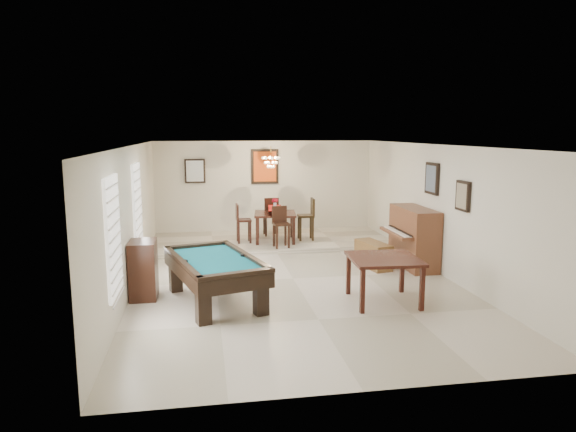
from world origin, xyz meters
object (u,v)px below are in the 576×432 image
object	(u,v)px
flower_vase	(275,203)
dining_chair_north	(271,216)
dining_chair_east	(306,219)
pool_table	(215,281)
dining_chair_west	(244,223)
piano_bench	(373,255)
chandelier	(271,158)
square_table	(383,280)
dining_table	(275,225)
apothecary_chest	(143,269)
upright_piano	(407,237)
dining_chair_south	(281,227)

from	to	relation	value
flower_vase	dining_chair_north	world-z (taller)	flower_vase
dining_chair_north	dining_chair_east	bearing A→B (deg)	136.41
pool_table	dining_chair_west	xyz separation A→B (m)	(0.82, 4.10, 0.23)
piano_bench	dining_chair_east	xyz separation A→B (m)	(-0.97, 2.44, 0.38)
dining_chair_west	chandelier	xyz separation A→B (m)	(0.72, 0.26, 1.60)
piano_bench	chandelier	xyz separation A→B (m)	(-1.83, 2.63, 1.93)
dining_chair_north	dining_chair_east	distance (m)	1.08
square_table	flower_vase	size ratio (longest dim) A/B	4.25
pool_table	square_table	world-z (taller)	square_table
flower_vase	chandelier	distance (m)	1.13
flower_vase	chandelier	size ratio (longest dim) A/B	0.44
piano_bench	chandelier	distance (m)	3.74
dining_table	dining_chair_east	bearing A→B (deg)	3.13
flower_vase	dining_chair_north	distance (m)	0.89
apothecary_chest	upright_piano	bearing A→B (deg)	12.84
apothecary_chest	chandelier	distance (m)	5.07
piano_bench	dining_chair_south	distance (m)	2.42
square_table	dining_chair_north	size ratio (longest dim) A/B	1.10
dining_chair_east	chandelier	world-z (taller)	chandelier
piano_bench	dining_chair_east	world-z (taller)	dining_chair_east
piano_bench	apothecary_chest	size ratio (longest dim) A/B	0.97
piano_bench	dining_chair_north	size ratio (longest dim) A/B	0.95
dining_table	flower_vase	size ratio (longest dim) A/B	3.84
dining_chair_north	dining_chair_west	xyz separation A→B (m)	(-0.78, -0.78, -0.03)
upright_piano	flower_vase	world-z (taller)	upright_piano
upright_piano	apothecary_chest	world-z (taller)	upright_piano
pool_table	dining_chair_west	distance (m)	4.18
dining_chair_south	chandelier	world-z (taller)	chandelier
dining_chair_west	chandelier	world-z (taller)	chandelier
square_table	chandelier	bearing A→B (deg)	104.64
dining_table	dining_chair_south	xyz separation A→B (m)	(0.04, -0.73, 0.07)
apothecary_chest	dining_table	xyz separation A→B (m)	(2.82, 3.66, 0.04)
piano_bench	flower_vase	world-z (taller)	flower_vase
square_table	pool_table	bearing A→B (deg)	170.46
square_table	dining_chair_west	bearing A→B (deg)	113.47
dining_chair_south	dining_chair_north	bearing A→B (deg)	85.36
flower_vase	dining_chair_east	bearing A→B (deg)	3.13
dining_table	dining_chair_north	world-z (taller)	dining_chair_north
dining_table	dining_chair_north	distance (m)	0.77
pool_table	piano_bench	distance (m)	3.79
dining_chair_east	chandelier	bearing A→B (deg)	-100.64
piano_bench	flower_vase	distance (m)	3.09
apothecary_chest	dining_chair_south	size ratio (longest dim) A/B	1.03
apothecary_chest	dining_chair_west	world-z (taller)	dining_chair_west
square_table	dining_chair_south	distance (m)	4.03
upright_piano	dining_chair_south	distance (m)	2.99
dining_chair_south	dining_chair_east	bearing A→B (deg)	38.96
pool_table	dining_chair_west	size ratio (longest dim) A/B	2.31
square_table	dining_chair_south	size ratio (longest dim) A/B	1.15
apothecary_chest	dining_chair_west	size ratio (longest dim) A/B	1.04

